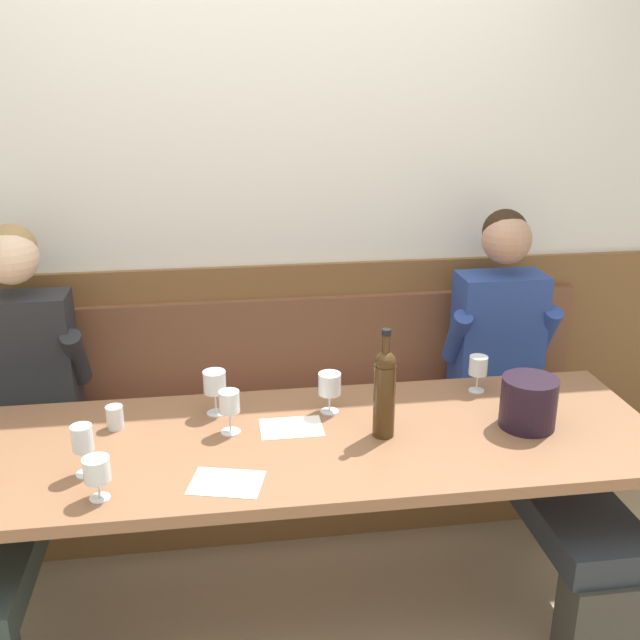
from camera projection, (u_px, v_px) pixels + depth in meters
room_wall_back at (267, 189)px, 3.06m from camera, size 6.80×0.08×2.80m
wood_wainscot_panel at (273, 381)px, 3.30m from camera, size 6.80×0.03×1.08m
wall_bench at (278, 455)px, 3.19m from camera, size 2.75×0.42×0.94m
dining_table at (294, 459)px, 2.42m from camera, size 2.45×0.77×0.74m
person_center_right_seat at (10, 435)px, 2.61m from camera, size 0.48×1.24×1.34m
person_left_seat at (525, 399)px, 2.87m from camera, size 0.47×1.24×1.34m
ice_bucket at (528, 402)px, 2.45m from camera, size 0.19×0.19×0.17m
wine_bottle_green_tall at (385, 390)px, 2.37m from camera, size 0.07×0.07×0.37m
wine_glass_by_bottle at (330, 385)px, 2.54m from camera, size 0.08×0.08×0.15m
wine_glass_mid_left at (215, 384)px, 2.53m from camera, size 0.08×0.08×0.16m
wine_glass_mid_right at (97, 472)px, 2.04m from camera, size 0.08×0.08×0.13m
wine_glass_left_end at (229, 404)px, 2.40m from camera, size 0.07×0.07×0.15m
wine_glass_center_front at (83, 441)px, 2.15m from camera, size 0.06×0.06×0.16m
wine_glass_near_bucket at (478, 367)px, 2.71m from camera, size 0.07×0.07×0.14m
water_tumbler_center at (115, 417)px, 2.45m from camera, size 0.06×0.06×0.08m
tasting_sheet_left_guest at (226, 483)px, 2.15m from camera, size 0.24×0.20×0.00m
tasting_sheet_right_guest at (292, 427)px, 2.47m from camera, size 0.21×0.15×0.00m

